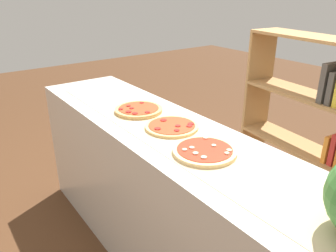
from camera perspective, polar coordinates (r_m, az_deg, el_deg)
name	(u,v)px	position (r m, az deg, el deg)	size (l,w,h in m)	color
counter	(168,201)	(2.03, 0.00, -12.70)	(2.43, 0.57, 0.93)	beige
parchment_paper	(168,129)	(1.80, 0.00, -0.56)	(2.02, 0.39, 0.00)	tan
pizza_pepperoni_0	(139,110)	(2.05, -5.07, 2.80)	(0.29, 0.29, 0.03)	tan
pizza_pepperoni_1	(172,126)	(1.81, 0.65, -0.08)	(0.29, 0.29, 0.02)	#DBB26B
pizza_mushroom_2	(205,151)	(1.55, 6.30, -4.28)	(0.30, 0.30, 0.03)	#E5C17F
bookshelf	(314,156)	(2.25, 23.79, -4.76)	(0.87, 0.33, 1.38)	#A87A47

